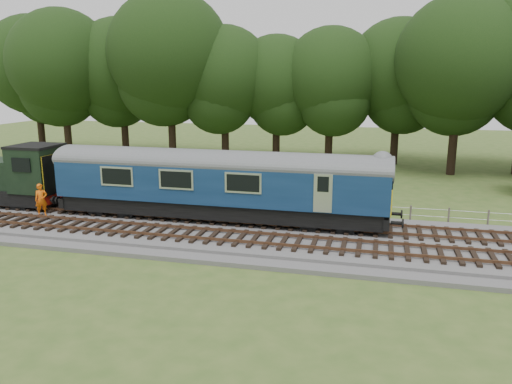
# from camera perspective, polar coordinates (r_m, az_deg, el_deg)

# --- Properties ---
(ground) EXTENTS (120.00, 120.00, 0.00)m
(ground) POSITION_cam_1_polar(r_m,az_deg,el_deg) (25.16, 3.86, -5.40)
(ground) COLOR #3A5920
(ground) RESTS_ON ground
(ballast) EXTENTS (70.00, 7.00, 0.35)m
(ballast) POSITION_cam_1_polar(r_m,az_deg,el_deg) (25.11, 3.86, -5.02)
(ballast) COLOR #4C4C4F
(ballast) RESTS_ON ground
(track_north) EXTENTS (67.20, 2.40, 0.21)m
(track_north) POSITION_cam_1_polar(r_m,az_deg,el_deg) (26.35, 4.42, -3.61)
(track_north) COLOR black
(track_north) RESTS_ON ballast
(track_south) EXTENTS (67.20, 2.40, 0.21)m
(track_south) POSITION_cam_1_polar(r_m,az_deg,el_deg) (23.54, 3.17, -5.63)
(track_south) COLOR black
(track_south) RESTS_ON ballast
(fence) EXTENTS (64.00, 0.12, 1.00)m
(fence) POSITION_cam_1_polar(r_m,az_deg,el_deg) (29.41, 5.43, -2.71)
(fence) COLOR #6B6054
(fence) RESTS_ON ground
(tree_line) EXTENTS (70.00, 8.00, 18.00)m
(tree_line) POSITION_cam_1_polar(r_m,az_deg,el_deg) (46.39, 8.74, 2.98)
(tree_line) COLOR black
(tree_line) RESTS_ON ground
(dmu_railcar) EXTENTS (18.05, 2.86, 3.88)m
(dmu_railcar) POSITION_cam_1_polar(r_m,az_deg,el_deg) (26.82, -4.37, 1.51)
(dmu_railcar) COLOR black
(dmu_railcar) RESTS_ON ground
(worker) EXTENTS (0.78, 0.77, 1.82)m
(worker) POSITION_cam_1_polar(r_m,az_deg,el_deg) (30.27, -23.34, -0.82)
(worker) COLOR orange
(worker) RESTS_ON ballast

